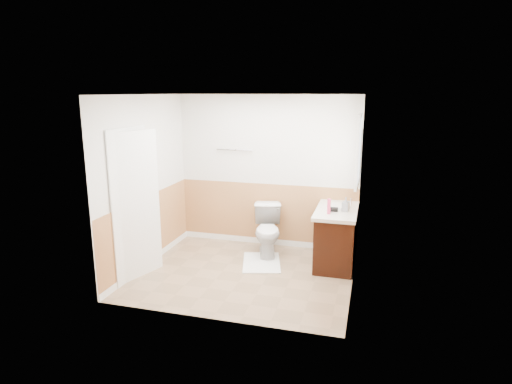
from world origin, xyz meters
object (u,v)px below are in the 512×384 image
(toilet, at_px, (268,231))
(bath_mat, at_px, (261,263))
(soap_dispenser, at_px, (346,204))
(lotion_bottle, at_px, (329,206))
(vanity_cabinet, at_px, (336,238))

(toilet, xyz_separation_m, bath_mat, (0.00, -0.39, -0.38))
(bath_mat, xyz_separation_m, soap_dispenser, (1.20, 0.21, 0.94))
(lotion_bottle, distance_m, soap_dispenser, 0.30)
(bath_mat, distance_m, vanity_cabinet, 1.19)
(toilet, xyz_separation_m, soap_dispenser, (1.20, -0.18, 0.56))
(vanity_cabinet, relative_size, soap_dispenser, 5.30)
(toilet, height_order, lotion_bottle, lotion_bottle)
(toilet, bearing_deg, bath_mat, -104.99)
(bath_mat, relative_size, lotion_bottle, 3.64)
(bath_mat, distance_m, lotion_bottle, 1.36)
(bath_mat, distance_m, soap_dispenser, 1.54)
(vanity_cabinet, height_order, lotion_bottle, lotion_bottle)
(toilet, bearing_deg, soap_dispenser, -23.51)
(lotion_bottle, bearing_deg, toilet, 158.88)
(bath_mat, height_order, lotion_bottle, lotion_bottle)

